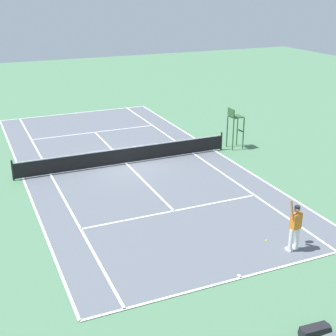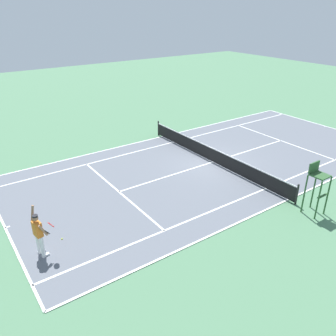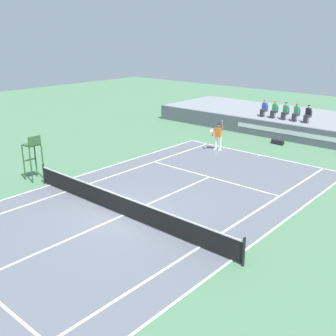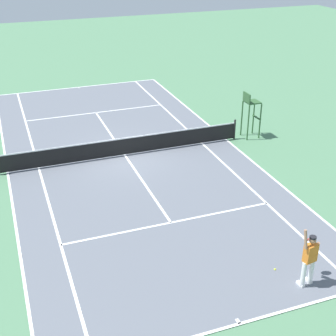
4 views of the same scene
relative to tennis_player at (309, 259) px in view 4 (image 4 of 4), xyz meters
The scene contains 6 objects.
ground_plane 11.46m from the tennis_player, 76.33° to the right, with size 80.00×80.00×0.00m, color #4C7A56.
court 11.46m from the tennis_player, 76.33° to the right, with size 11.08×23.88×0.03m.
net 11.43m from the tennis_player, 76.33° to the right, with size 11.98×0.10×1.07m.
tennis_player is the anchor object (origin of this frame).
tennis_ball 1.43m from the tennis_player, 61.26° to the right, with size 0.07×0.07×0.07m, color #D1E533.
umpire_chair 11.84m from the tennis_player, 110.26° to the right, with size 0.77×0.77×2.44m.
Camera 4 is at (5.36, 20.63, 9.93)m, focal length 51.42 mm.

